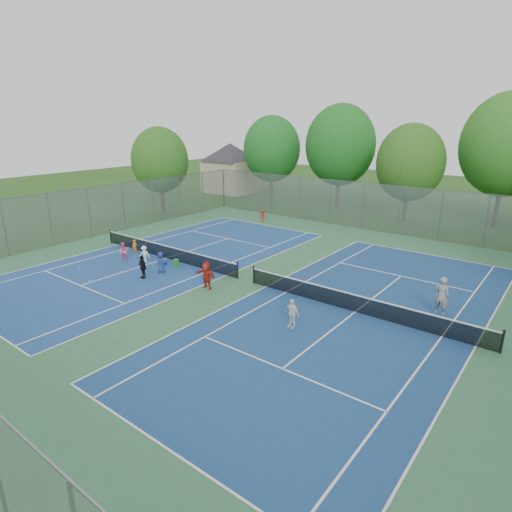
% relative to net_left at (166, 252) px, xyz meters
% --- Properties ---
extents(ground, '(120.00, 120.00, 0.00)m').
position_rel_net_left_xyz_m(ground, '(7.00, 0.00, -0.46)').
color(ground, '#244C17').
rests_on(ground, ground).
extents(court_pad, '(32.00, 32.00, 0.01)m').
position_rel_net_left_xyz_m(court_pad, '(7.00, 0.00, -0.45)').
color(court_pad, '#306742').
rests_on(court_pad, ground).
extents(court_left, '(10.97, 23.77, 0.01)m').
position_rel_net_left_xyz_m(court_left, '(0.00, 0.00, -0.44)').
color(court_left, navy).
rests_on(court_left, court_pad).
extents(court_right, '(10.97, 23.77, 0.01)m').
position_rel_net_left_xyz_m(court_right, '(14.00, 0.00, -0.44)').
color(court_right, navy).
rests_on(court_right, court_pad).
extents(net_left, '(12.87, 0.10, 0.91)m').
position_rel_net_left_xyz_m(net_left, '(0.00, 0.00, 0.00)').
color(net_left, black).
rests_on(net_left, ground).
extents(net_right, '(12.87, 0.10, 0.91)m').
position_rel_net_left_xyz_m(net_right, '(14.00, 0.00, 0.00)').
color(net_right, black).
rests_on(net_right, ground).
extents(fence_north, '(32.00, 0.10, 4.00)m').
position_rel_net_left_xyz_m(fence_north, '(7.00, 16.00, 1.54)').
color(fence_north, gray).
rests_on(fence_north, ground).
extents(fence_west, '(0.10, 32.00, 4.00)m').
position_rel_net_left_xyz_m(fence_west, '(-9.00, 0.00, 1.54)').
color(fence_west, gray).
rests_on(fence_west, ground).
extents(house, '(11.03, 11.03, 7.30)m').
position_rel_net_left_xyz_m(house, '(-15.00, 24.00, 3.76)').
color(house, '#B7A88C').
rests_on(house, ground).
extents(tree_nw, '(6.40, 6.40, 9.58)m').
position_rel_net_left_xyz_m(tree_nw, '(-7.00, 22.00, 5.44)').
color(tree_nw, '#443326').
rests_on(tree_nw, ground).
extents(tree_nl, '(7.20, 7.20, 10.69)m').
position_rel_net_left_xyz_m(tree_nl, '(1.00, 23.00, 6.09)').
color(tree_nl, '#443326').
rests_on(tree_nl, ground).
extents(tree_nc, '(6.00, 6.00, 8.85)m').
position_rel_net_left_xyz_m(tree_nc, '(9.00, 21.00, 4.94)').
color(tree_nc, '#443326').
rests_on(tree_nc, ground).
extents(tree_nr, '(7.60, 7.60, 11.42)m').
position_rel_net_left_xyz_m(tree_nr, '(16.00, 24.00, 6.59)').
color(tree_nr, '#443326').
rests_on(tree_nr, ground).
extents(tree_side_w, '(5.60, 5.60, 8.47)m').
position_rel_net_left_xyz_m(tree_side_w, '(-12.00, 10.00, 4.79)').
color(tree_side_w, '#443326').
rests_on(tree_side_w, ground).
extents(ball_crate, '(0.39, 0.39, 0.26)m').
position_rel_net_left_xyz_m(ball_crate, '(0.98, -1.06, -0.33)').
color(ball_crate, '#1838BA').
rests_on(ball_crate, ground).
extents(ball_hopper, '(0.29, 0.29, 0.54)m').
position_rel_net_left_xyz_m(ball_hopper, '(1.91, -0.85, -0.19)').
color(ball_hopper, green).
rests_on(ball_hopper, ground).
extents(student_a, '(0.43, 0.33, 1.04)m').
position_rel_net_left_xyz_m(student_a, '(-2.56, -0.66, 0.07)').
color(student_a, orange).
rests_on(student_a, ground).
extents(student_b, '(0.71, 0.61, 1.28)m').
position_rel_net_left_xyz_m(student_b, '(-1.88, -2.05, 0.18)').
color(student_b, '#EF5D99').
rests_on(student_b, ground).
extents(student_c, '(0.85, 0.66, 1.15)m').
position_rel_net_left_xyz_m(student_c, '(-0.49, -1.44, 0.12)').
color(student_c, white).
rests_on(student_c, ground).
extents(student_d, '(0.88, 0.49, 1.43)m').
position_rel_net_left_xyz_m(student_d, '(1.81, -3.38, 0.26)').
color(student_d, black).
rests_on(student_d, ground).
extents(student_e, '(0.72, 0.53, 1.33)m').
position_rel_net_left_xyz_m(student_e, '(1.90, -2.06, 0.21)').
color(student_e, navy).
rests_on(student_e, ground).
extents(student_f, '(1.51, 0.52, 1.62)m').
position_rel_net_left_xyz_m(student_f, '(6.03, -2.27, 0.35)').
color(student_f, red).
rests_on(student_f, ground).
extents(child_far_baseline, '(0.80, 0.55, 1.14)m').
position_rel_net_left_xyz_m(child_far_baseline, '(-1.33, 12.79, 0.12)').
color(child_far_baseline, '#AA1C18').
rests_on(child_far_baseline, ground).
extents(instructor, '(0.74, 0.51, 1.96)m').
position_rel_net_left_xyz_m(instructor, '(17.34, 2.29, 0.52)').
color(instructor, gray).
rests_on(instructor, ground).
extents(teen_court_b, '(0.85, 0.42, 1.41)m').
position_rel_net_left_xyz_m(teen_court_b, '(12.37, -3.29, 0.25)').
color(teen_court_b, white).
rests_on(teen_court_b, ground).
extents(tennis_ball_0, '(0.07, 0.07, 0.07)m').
position_rel_net_left_xyz_m(tennis_ball_0, '(-2.42, -6.93, -0.42)').
color(tennis_ball_0, '#C9D631').
rests_on(tennis_ball_0, ground).
extents(tennis_ball_1, '(0.07, 0.07, 0.07)m').
position_rel_net_left_xyz_m(tennis_ball_1, '(-3.89, -5.16, -0.42)').
color(tennis_ball_1, '#B1D832').
rests_on(tennis_ball_1, ground).
extents(tennis_ball_2, '(0.07, 0.07, 0.07)m').
position_rel_net_left_xyz_m(tennis_ball_2, '(-1.92, -4.15, -0.42)').
color(tennis_ball_2, '#C9D130').
rests_on(tennis_ball_2, ground).
extents(tennis_ball_3, '(0.07, 0.07, 0.07)m').
position_rel_net_left_xyz_m(tennis_ball_3, '(-3.41, -1.39, -0.42)').
color(tennis_ball_3, yellow).
rests_on(tennis_ball_3, ground).
extents(tennis_ball_4, '(0.07, 0.07, 0.07)m').
position_rel_net_left_xyz_m(tennis_ball_4, '(1.81, -6.42, -0.42)').
color(tennis_ball_4, '#C3E535').
rests_on(tennis_ball_4, ground).
extents(tennis_ball_5, '(0.07, 0.07, 0.07)m').
position_rel_net_left_xyz_m(tennis_ball_5, '(0.44, -1.60, -0.42)').
color(tennis_ball_5, '#D9E936').
rests_on(tennis_ball_5, ground).
extents(tennis_ball_6, '(0.07, 0.07, 0.07)m').
position_rel_net_left_xyz_m(tennis_ball_6, '(-0.13, -5.77, -0.42)').
color(tennis_ball_6, yellow).
rests_on(tennis_ball_6, ground).
extents(tennis_ball_7, '(0.07, 0.07, 0.07)m').
position_rel_net_left_xyz_m(tennis_ball_7, '(-2.04, -1.10, -0.42)').
color(tennis_ball_7, yellow).
rests_on(tennis_ball_7, ground).
extents(tennis_ball_8, '(0.07, 0.07, 0.07)m').
position_rel_net_left_xyz_m(tennis_ball_8, '(-0.08, -3.64, -0.42)').
color(tennis_ball_8, yellow).
rests_on(tennis_ball_8, ground).
extents(tennis_ball_9, '(0.07, 0.07, 0.07)m').
position_rel_net_left_xyz_m(tennis_ball_9, '(-2.78, -4.81, -0.42)').
color(tennis_ball_9, '#DEF138').
rests_on(tennis_ball_9, ground).
extents(tennis_ball_10, '(0.07, 0.07, 0.07)m').
position_rel_net_left_xyz_m(tennis_ball_10, '(-2.43, -2.43, -0.42)').
color(tennis_ball_10, '#BFD030').
rests_on(tennis_ball_10, ground).
extents(tennis_ball_11, '(0.07, 0.07, 0.07)m').
position_rel_net_left_xyz_m(tennis_ball_11, '(4.06, -6.05, -0.42)').
color(tennis_ball_11, gold).
rests_on(tennis_ball_11, ground).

